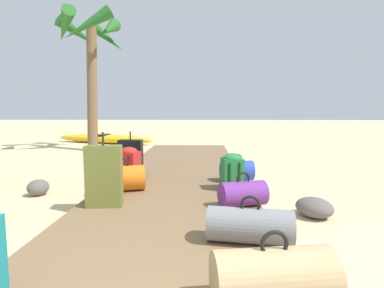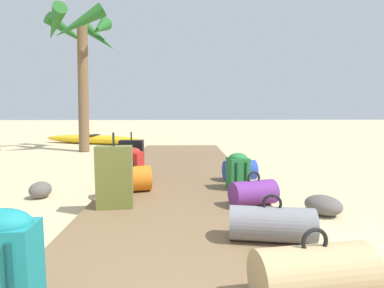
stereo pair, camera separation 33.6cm
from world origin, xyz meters
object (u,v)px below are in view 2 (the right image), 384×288
duffel_bag_tan (313,274)px  suitcase_olive (115,177)px  duffel_bag_orange (129,179)px  duffel_bag_grey (271,224)px  backpack_teal (3,265)px  duffel_bag_purple (253,193)px  palm_tree_far_left (81,44)px  backpack_red (132,164)px  suitcase_black (132,158)px  backpack_green (238,170)px  duffel_bag_blue (240,170)px  kayak (93,139)px

duffel_bag_tan → suitcase_olive: (-1.50, 1.76, 0.18)m
duffel_bag_orange → duffel_bag_grey: duffel_bag_orange is taller
backpack_teal → duffel_bag_grey: bearing=30.3°
duffel_bag_purple → palm_tree_far_left: 6.99m
duffel_bag_orange → palm_tree_far_left: (-2.06, 4.72, 2.70)m
backpack_red → suitcase_black: 0.51m
backpack_green → palm_tree_far_left: bearing=127.5°
backpack_red → duffel_bag_blue: 1.66m
backpack_red → kayak: size_ratio=0.14×
duffel_bag_purple → backpack_green: bearing=94.0°
duffel_bag_grey → duffel_bag_orange: bearing=132.3°
duffel_bag_tan → backpack_red: backpack_red is taller
duffel_bag_orange → backpack_red: bearing=94.3°
backpack_green → kayak: bearing=120.6°
duffel_bag_orange → duffel_bag_purple: bearing=-22.1°
suitcase_black → palm_tree_far_left: 4.89m
duffel_bag_purple → backpack_red: size_ratio=1.10×
duffel_bag_grey → kayak: (-3.80, 8.16, -0.07)m
suitcase_olive → duffel_bag_blue: size_ratio=1.59×
suitcase_olive → duffel_bag_orange: (0.04, 0.67, -0.18)m
suitcase_olive → palm_tree_far_left: (-2.02, 5.39, 2.52)m
backpack_green → suitcase_black: (-1.61, 0.94, 0.03)m
duffel_bag_tan → suitcase_olive: size_ratio=0.85×
backpack_teal → suitcase_black: bearing=89.1°
backpack_red → kayak: bearing=110.9°
duffel_bag_blue → palm_tree_far_left: 6.12m
backpack_red → duffel_bag_orange: bearing=-85.7°
backpack_teal → duffel_bag_grey: backpack_teal is taller
backpack_teal → palm_tree_far_left: palm_tree_far_left is taller
duffel_bag_purple → duffel_bag_tan: 1.81m
duffel_bag_tan → duffel_bag_blue: duffel_bag_tan is taller
duffel_bag_tan → backpack_teal: bearing=-175.3°
kayak → backpack_teal: bearing=-76.7°
duffel_bag_purple → duffel_bag_tan: duffel_bag_tan is taller
duffel_bag_orange → backpack_teal: (-0.18, -2.57, 0.15)m
duffel_bag_purple → backpack_red: bearing=143.5°
backpack_green → backpack_red: bearing=164.0°
duffel_bag_purple → backpack_green: 0.74m
duffel_bag_grey → backpack_teal: bearing=-149.7°
duffel_bag_blue → palm_tree_far_left: palm_tree_far_left is taller
backpack_teal → duffel_bag_grey: (1.65, 0.96, -0.17)m
duffel_bag_orange → duffel_bag_grey: size_ratio=0.88×
backpack_green → duffel_bag_blue: (0.13, 0.54, -0.11)m
backpack_green → backpack_teal: backpack_teal is taller
suitcase_black → backpack_teal: bearing=-90.9°
suitcase_olive → duffel_bag_blue: 2.12m
backpack_red → duffel_bag_grey: size_ratio=0.72×
duffel_bag_blue → backpack_teal: size_ratio=0.87×
backpack_green → duffel_bag_purple: bearing=-86.0°
suitcase_black → duffel_bag_blue: 1.79m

